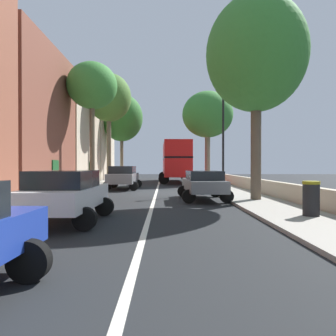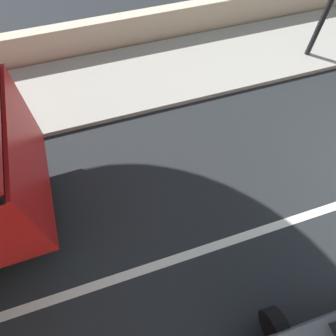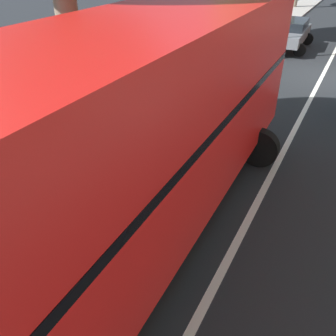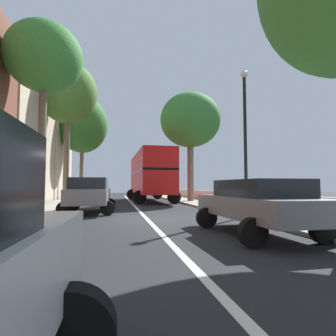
% 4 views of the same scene
% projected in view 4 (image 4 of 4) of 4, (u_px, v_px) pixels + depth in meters
% --- Properties ---
extents(ground_plane, '(84.00, 84.00, 0.00)m').
position_uv_depth(ground_plane, '(147.00, 219.00, 11.15)').
color(ground_plane, black).
extents(road_centre_line, '(0.16, 54.00, 0.01)m').
position_uv_depth(road_centre_line, '(147.00, 219.00, 11.15)').
color(road_centre_line, silver).
rests_on(road_centre_line, ground).
extents(sidewalk_left, '(2.60, 60.00, 0.12)m').
position_uv_depth(sidewalk_left, '(15.00, 220.00, 10.23)').
color(sidewalk_left, '#9E998E').
rests_on(sidewalk_left, ground).
extents(sidewalk_right, '(2.60, 60.00, 0.12)m').
position_uv_depth(sidewalk_right, '(258.00, 215.00, 12.07)').
color(sidewalk_right, '#9E998E').
rests_on(sidewalk_right, ground).
extents(boundary_wall_right, '(0.36, 54.00, 0.90)m').
position_uv_depth(boundary_wall_right, '(289.00, 205.00, 12.39)').
color(boundary_wall_right, beige).
rests_on(boundary_wall_right, ground).
extents(double_decker_bus, '(3.68, 10.89, 4.06)m').
position_uv_depth(double_decker_bus, '(150.00, 174.00, 23.89)').
color(double_decker_bus, red).
rests_on(double_decker_bus, ground).
extents(parked_car_grey_right_1, '(2.50, 4.61, 1.49)m').
position_uv_depth(parked_car_grey_right_1, '(256.00, 203.00, 7.47)').
color(parked_car_grey_right_1, slate).
rests_on(parked_car_grey_right_1, ground).
extents(parked_car_grey_left_3, '(2.56, 4.43, 1.70)m').
position_uv_depth(parked_car_grey_left_3, '(89.00, 193.00, 13.52)').
color(parked_car_grey_left_3, slate).
rests_on(parked_car_grey_left_3, ground).
extents(street_tree_left_0, '(5.07, 5.07, 10.26)m').
position_uv_depth(street_tree_left_0, '(82.00, 125.00, 28.09)').
color(street_tree_left_0, '#7A6B56').
rests_on(street_tree_left_0, sidewalk_left).
extents(street_tree_right_1, '(4.97, 4.97, 8.92)m').
position_uv_depth(street_tree_right_1, '(190.00, 121.00, 22.82)').
color(street_tree_right_1, '#7A6B56').
rests_on(street_tree_right_1, sidewalk_right).
extents(street_tree_left_4, '(3.62, 3.62, 9.14)m').
position_uv_depth(street_tree_left_4, '(44.00, 59.00, 13.38)').
color(street_tree_left_4, brown).
rests_on(street_tree_left_4, sidewalk_left).
extents(street_tree_left_6, '(4.35, 4.35, 10.61)m').
position_uv_depth(street_tree_left_6, '(68.00, 94.00, 20.97)').
color(street_tree_left_6, brown).
rests_on(street_tree_left_6, sidewalk_left).
extents(lamppost_right, '(0.32, 0.32, 6.31)m').
position_uv_depth(lamppost_right, '(245.00, 129.00, 12.06)').
color(lamppost_right, black).
rests_on(lamppost_right, sidewalk_right).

